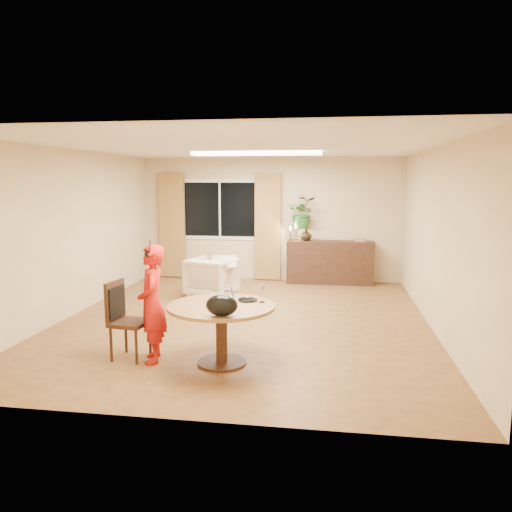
{
  "coord_description": "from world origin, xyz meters",
  "views": [
    {
      "loc": [
        1.29,
        -7.28,
        2.11
      ],
      "look_at": [
        0.21,
        -0.2,
        1.03
      ],
      "focal_mm": 35.0,
      "sensor_mm": 36.0,
      "label": 1
    }
  ],
  "objects_px": {
    "dining_table": "(221,318)",
    "armchair": "(212,277)",
    "dining_chair": "(130,320)",
    "child": "(152,304)",
    "sideboard": "(330,262)"
  },
  "relations": [
    {
      "from": "dining_table",
      "to": "armchair",
      "type": "bearing_deg",
      "value": 105.43
    },
    {
      "from": "dining_table",
      "to": "armchair",
      "type": "height_order",
      "value": "armchair"
    },
    {
      "from": "dining_chair",
      "to": "child",
      "type": "relative_size",
      "value": 0.68
    },
    {
      "from": "dining_table",
      "to": "child",
      "type": "relative_size",
      "value": 0.89
    },
    {
      "from": "child",
      "to": "sideboard",
      "type": "relative_size",
      "value": 0.78
    },
    {
      "from": "dining_table",
      "to": "child",
      "type": "distance_m",
      "value": 0.83
    },
    {
      "from": "dining_chair",
      "to": "sideboard",
      "type": "height_order",
      "value": "dining_chair"
    },
    {
      "from": "sideboard",
      "to": "dining_table",
      "type": "bearing_deg",
      "value": -104.03
    },
    {
      "from": "child",
      "to": "armchair",
      "type": "relative_size",
      "value": 1.74
    },
    {
      "from": "armchair",
      "to": "dining_table",
      "type": "bearing_deg",
      "value": 122.81
    },
    {
      "from": "dining_table",
      "to": "dining_chair",
      "type": "distance_m",
      "value": 1.12
    },
    {
      "from": "armchair",
      "to": "sideboard",
      "type": "xyz_separation_m",
      "value": [
        2.13,
        1.54,
        0.08
      ]
    },
    {
      "from": "dining_table",
      "to": "sideboard",
      "type": "xyz_separation_m",
      "value": [
        1.21,
        4.85,
        -0.11
      ]
    },
    {
      "from": "dining_chair",
      "to": "armchair",
      "type": "relative_size",
      "value": 1.18
    },
    {
      "from": "armchair",
      "to": "dining_chair",
      "type": "bearing_deg",
      "value": 103.87
    }
  ]
}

